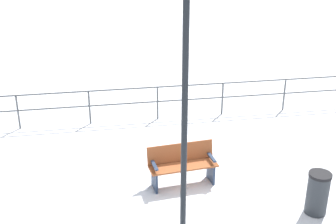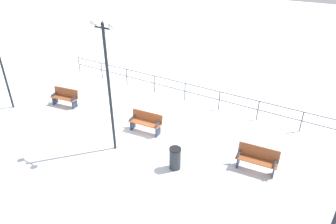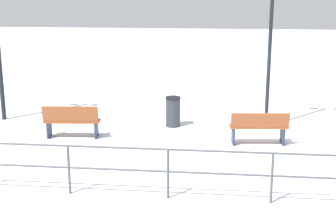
% 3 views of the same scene
% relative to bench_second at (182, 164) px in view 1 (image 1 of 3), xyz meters
% --- Properties ---
extents(ground_plane, '(80.00, 80.00, 0.00)m').
position_rel_bench_second_xyz_m(ground_plane, '(0.17, 0.01, -0.48)').
color(ground_plane, white).
rests_on(ground_plane, ground).
extents(bench_second, '(0.65, 1.53, 0.90)m').
position_rel_bench_second_xyz_m(bench_second, '(0.00, 0.00, 0.00)').
color(bench_second, brown).
rests_on(bench_second, ground).
extents(lamppost_middle, '(0.25, 1.05, 5.16)m').
position_rel_bench_second_xyz_m(lamppost_middle, '(1.72, -0.34, 3.06)').
color(lamppost_middle, black).
rests_on(lamppost_middle, ground).
extents(waterfront_railing, '(0.05, 15.70, 1.01)m').
position_rel_bench_second_xyz_m(waterfront_railing, '(-3.58, 0.01, 0.20)').
color(waterfront_railing, '#4C5156').
rests_on(waterfront_railing, ground).
extents(trash_bin, '(0.44, 0.44, 0.89)m').
position_rel_bench_second_xyz_m(trash_bin, '(1.52, 2.39, -0.03)').
color(trash_bin, '#2D3338').
rests_on(trash_bin, ground).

